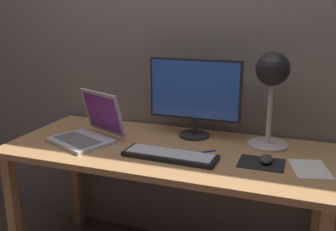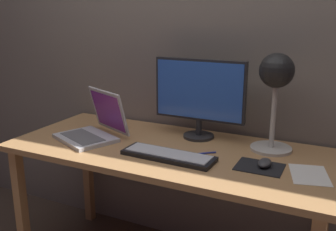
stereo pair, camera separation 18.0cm
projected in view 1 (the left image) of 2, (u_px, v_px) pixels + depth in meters
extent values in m
cube|color=gray|center=(192.00, 29.00, 2.12)|extent=(4.80, 0.06, 2.60)
cube|color=tan|center=(167.00, 150.00, 1.91)|extent=(1.60, 0.70, 0.03)
cube|color=tan|center=(14.00, 218.00, 1.99)|extent=(0.05, 0.05, 0.71)
cube|color=tan|center=(76.00, 175.00, 2.51)|extent=(0.05, 0.05, 0.71)
cube|color=tan|center=(317.00, 215.00, 2.03)|extent=(0.05, 0.05, 0.71)
cylinder|color=#28282B|center=(194.00, 135.00, 2.07)|extent=(0.16, 0.16, 0.01)
cylinder|color=#28282B|center=(194.00, 126.00, 2.05)|extent=(0.03, 0.03, 0.08)
cube|color=#28282B|center=(195.00, 89.00, 2.00)|extent=(0.49, 0.03, 0.32)
cube|color=blue|center=(194.00, 90.00, 1.99)|extent=(0.47, 0.00, 0.30)
cube|color=black|center=(170.00, 156.00, 1.77)|extent=(0.44, 0.16, 0.02)
cube|color=silver|center=(170.00, 153.00, 1.77)|extent=(0.41, 0.13, 0.01)
cube|color=silver|center=(81.00, 141.00, 1.97)|extent=(0.37, 0.34, 0.02)
cube|color=slate|center=(78.00, 140.00, 1.95)|extent=(0.29, 0.22, 0.00)
cube|color=silver|center=(103.00, 112.00, 2.04)|extent=(0.30, 0.18, 0.23)
cube|color=purple|center=(103.00, 112.00, 2.04)|extent=(0.27, 0.16, 0.20)
cylinder|color=beige|center=(267.00, 145.00, 1.92)|extent=(0.20, 0.20, 0.01)
cylinder|color=silver|center=(270.00, 110.00, 1.87)|extent=(0.02, 0.02, 0.34)
sphere|color=black|center=(273.00, 69.00, 1.82)|extent=(0.16, 0.16, 0.16)
sphere|color=#FFEAB2|center=(272.00, 78.00, 1.82)|extent=(0.06, 0.06, 0.06)
cube|color=black|center=(261.00, 163.00, 1.70)|extent=(0.20, 0.16, 0.00)
ellipsoid|color=#38383A|center=(266.00, 159.00, 1.70)|extent=(0.06, 0.10, 0.03)
cube|color=white|center=(310.00, 169.00, 1.65)|extent=(0.20, 0.24, 0.00)
cylinder|color=#2633A5|center=(202.00, 152.00, 1.83)|extent=(0.11, 0.10, 0.01)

